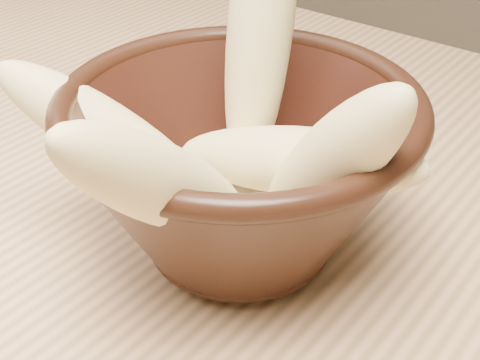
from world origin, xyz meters
name	(u,v)px	position (x,y,z in m)	size (l,w,h in m)	color
table	(224,269)	(0.00, 0.00, 0.67)	(1.20, 0.80, 0.75)	#DFAA7B
bowl	(240,166)	(0.05, -0.05, 0.82)	(0.23, 0.23, 0.13)	black
milk_puddle	(240,205)	(0.05, -0.05, 0.79)	(0.13, 0.13, 0.02)	beige
banana_upright	(261,19)	(0.04, 0.00, 0.91)	(0.04, 0.04, 0.22)	#F3DB8F
banana_left	(106,134)	(-0.02, -0.09, 0.84)	(0.04, 0.04, 0.16)	#F3DB8F
banana_right	(330,164)	(0.13, -0.06, 0.86)	(0.04, 0.04, 0.16)	#F3DB8F
banana_across	(294,161)	(0.09, -0.04, 0.84)	(0.04, 0.04, 0.17)	#F3DB8F
banana_front	(166,186)	(0.07, -0.13, 0.86)	(0.04, 0.04, 0.19)	#F3DB8F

